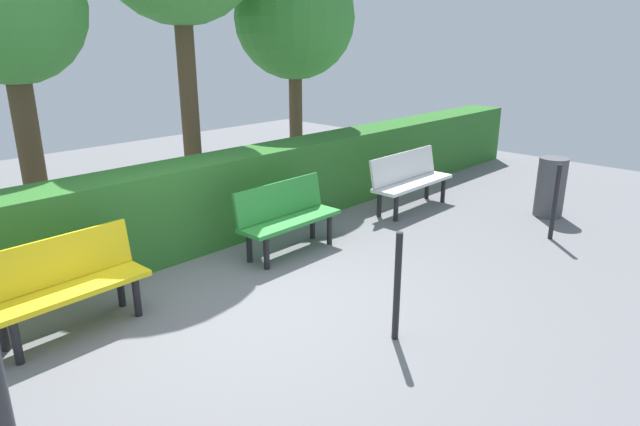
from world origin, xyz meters
name	(u,v)px	position (x,y,z in m)	size (l,w,h in m)	color
ground_plane	(242,304)	(0.00, 0.00, 0.00)	(17.82, 17.82, 0.00)	slate
bench_white	(409,178)	(-3.79, -0.64, 0.48)	(1.60, 0.48, 0.86)	white
bench_green	(286,215)	(-1.28, -0.70, 0.48)	(1.39, 0.48, 0.86)	#2D8C38
bench_yellow	(65,281)	(1.38, -0.73, 0.48)	(1.39, 0.50, 0.86)	yellow
hedge_row	(232,195)	(-1.18, -1.65, 0.55)	(13.82, 0.67, 1.10)	#2D6B28
tree_near	(295,19)	(-3.74, -3.08, 2.82)	(2.04, 2.04, 3.86)	brown
tree_far	(7,11)	(0.55, -3.63, 2.84)	(1.87, 1.87, 3.83)	brown
railing_post_near	(555,202)	(-3.98, 1.50, 0.50)	(0.06, 0.06, 1.00)	black
railing_post_mid	(397,287)	(-0.53, 1.50, 0.50)	(0.06, 0.06, 1.00)	black
trash_bin	(551,187)	(-4.92, 1.08, 0.44)	(0.41, 0.41, 0.87)	#4C4C51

